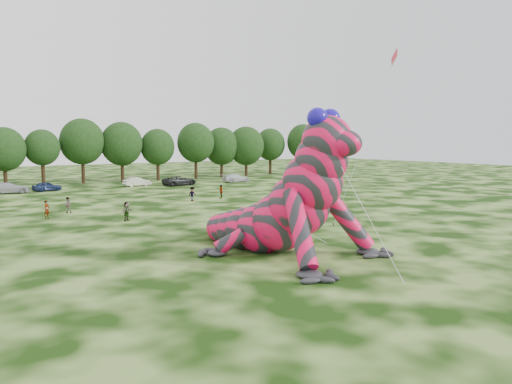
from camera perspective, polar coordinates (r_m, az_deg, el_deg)
The scene contains 23 objects.
ground at distance 29.08m, azimuth -2.39°, elevation -8.25°, with size 240.00×240.00×0.00m, color #16330A.
inflatable_gecko at distance 31.67m, azimuth 0.95°, elevation 1.19°, with size 15.14×17.98×8.99m, color #ED0D49, non-canonical shape.
flying_kite at distance 42.57m, azimuth 15.09°, elevation 13.44°, with size 4.44×3.40×14.68m.
tree_8 at distance 81.67m, azimuth -26.81°, elevation 3.52°, with size 6.14×5.53×8.94m, color black, non-canonical shape.
tree_9 at distance 82.89m, azimuth -23.21°, elevation 3.61°, with size 5.27×4.74×8.68m, color black, non-canonical shape.
tree_10 at distance 85.49m, azimuth -19.22°, elevation 4.44°, with size 7.09×6.38×10.50m, color black, non-canonical shape.
tree_11 at distance 87.02m, azimuth -15.08°, elevation 4.45°, with size 7.01×6.31×10.07m, color black, non-canonical shape.
tree_12 at distance 88.86m, azimuth -11.17°, elevation 4.22°, with size 5.99×5.39×8.97m, color black, non-canonical shape.
tree_13 at distance 91.33m, azimuth -6.90°, elevation 4.70°, with size 6.83×6.15×10.13m, color black, non-canonical shape.
tree_14 at distance 95.79m, azimuth -3.97°, elevation 4.57°, with size 6.82×6.14×9.40m, color black, non-canonical shape.
tree_15 at distance 97.61m, azimuth -1.13°, elevation 4.68°, with size 7.17×6.45×9.63m, color black, non-canonical shape.
tree_16 at distance 102.88m, azimuth 1.64°, elevation 4.68°, with size 6.26×5.63×9.37m, color black, non-canonical shape.
tree_17 at distance 104.71m, azimuth 5.41°, elevation 4.93°, with size 6.98×6.28×10.30m, color black, non-canonical shape.
car_3 at distance 73.72m, azimuth -26.45°, elevation 0.42°, with size 2.06×5.07×1.47m, color #AEB2B9.
car_4 at distance 74.90m, azimuth -22.79°, elevation 0.59°, with size 1.55×3.85×1.31m, color navy.
car_5 at distance 78.36m, azimuth -13.46°, elevation 1.15°, with size 1.45×4.16×1.37m, color silver.
car_6 at distance 78.40m, azimuth -8.73°, elevation 1.29°, with size 2.49×5.39×1.50m, color #262528.
car_7 at distance 83.50m, azimuth -2.32°, elevation 1.61°, with size 1.94×4.77×1.39m, color silver.
spectator_0 at distance 48.76m, azimuth -22.79°, elevation -1.88°, with size 0.62×0.40×1.69m, color gray.
spectator_2 at distance 58.46m, azimuth -7.29°, elevation -0.22°, with size 1.07×0.61×1.65m, color gray.
spectator_5 at distance 45.44m, azimuth -14.57°, elevation -2.16°, with size 1.56×0.50×1.68m, color gray.
spectator_3 at distance 60.70m, azimuth -4.02°, elevation 0.05°, with size 0.97×0.41×1.66m, color gray.
spectator_1 at distance 51.96m, azimuth -20.74°, elevation -1.40°, with size 0.77×0.60×1.57m, color gray.
Camera 1 is at (-14.86, -23.95, 7.19)m, focal length 35.00 mm.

